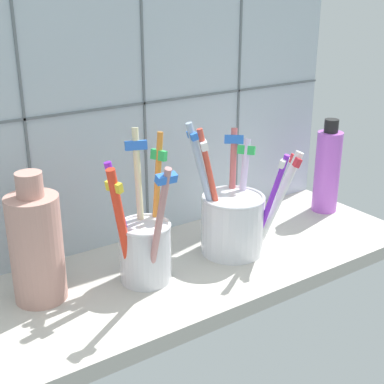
{
  "coord_description": "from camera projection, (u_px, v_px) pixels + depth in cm",
  "views": [
    {
      "loc": [
        -35.13,
        -51.39,
        35.9
      ],
      "look_at": [
        0.0,
        -0.21,
        12.04
      ],
      "focal_mm": 51.11,
      "sensor_mm": 36.0,
      "label": 1
    }
  ],
  "objects": [
    {
      "name": "toothbrush_cup_left",
      "position": [
        144.0,
        244.0,
        0.65
      ],
      "size": [
        9.26,
        11.2,
        18.17
      ],
      "color": "silver",
      "rests_on": "counter_slab"
    },
    {
      "name": "ceramic_vase",
      "position": [
        36.0,
        246.0,
        0.61
      ],
      "size": [
        5.9,
        5.9,
        15.19
      ],
      "color": "tan",
      "rests_on": "counter_slab"
    },
    {
      "name": "toothbrush_cup_right",
      "position": [
        234.0,
        219.0,
        0.72
      ],
      "size": [
        14.29,
        11.81,
        18.23
      ],
      "color": "white",
      "rests_on": "counter_slab"
    },
    {
      "name": "soap_bottle",
      "position": [
        327.0,
        170.0,
        0.85
      ],
      "size": [
        3.91,
        3.91,
        14.71
      ],
      "color": "#BC5BD8",
      "rests_on": "counter_slab"
    },
    {
      "name": "counter_slab",
      "position": [
        191.0,
        271.0,
        0.71
      ],
      "size": [
        64.0,
        22.0,
        2.0
      ],
      "primitive_type": "cube",
      "color": "#BCB7AD",
      "rests_on": "ground"
    },
    {
      "name": "tile_wall_back",
      "position": [
        140.0,
        91.0,
        0.72
      ],
      "size": [
        64.0,
        2.2,
        45.0
      ],
      "color": "#B2C1CC",
      "rests_on": "ground"
    }
  ]
}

